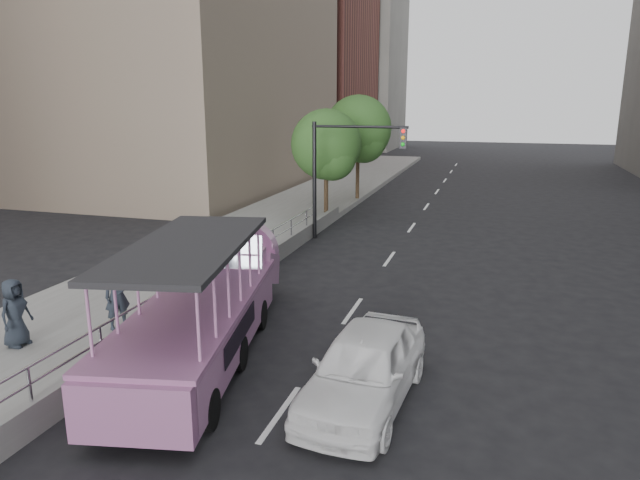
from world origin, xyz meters
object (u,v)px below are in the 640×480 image
pedestrian_far (15,313)px  parking_sign (221,259)px  car (365,367)px  street_tree_near (328,147)px  street_tree_far (360,132)px  duck_boat (208,306)px  traffic_signal (341,162)px  pedestrian_near (117,295)px

pedestrian_far → parking_sign: size_ratio=0.69×
car → parking_sign: bearing=146.5°
street_tree_near → street_tree_far: size_ratio=0.89×
duck_boat → street_tree_far: (-1.32, 21.57, 3.17)m
street_tree_far → car: bearing=-76.3°
car → pedestrian_far: 8.49m
traffic_signal → street_tree_near: bearing=115.0°
street_tree_near → pedestrian_far: bearing=-98.8°
pedestrian_far → parking_sign: bearing=-34.4°
car → traffic_signal: bearing=111.5°
street_tree_far → duck_boat: bearing=-86.5°
street_tree_near → duck_boat: bearing=-84.4°
pedestrian_far → duck_boat: bearing=-65.2°
car → pedestrian_near: 6.94m
parking_sign → duck_boat: bearing=-70.1°
pedestrian_near → traffic_signal: size_ratio=0.35×
parking_sign → street_tree_near: bearing=92.5°
pedestrian_near → street_tree_far: street_tree_far is taller
car → street_tree_far: size_ratio=0.71×
pedestrian_near → pedestrian_far: bearing=167.2°
traffic_signal → street_tree_near: size_ratio=0.91×
pedestrian_far → car: bearing=-85.7°
pedestrian_near → pedestrian_far: size_ratio=1.09×
car → pedestrian_near: bearing=173.7°
traffic_signal → pedestrian_far: bearing=-107.1°
duck_boat → street_tree_far: size_ratio=1.46×
car → street_tree_near: bearing=113.2°
traffic_signal → street_tree_far: 9.57m
street_tree_far → traffic_signal: bearing=-81.6°
duck_boat → pedestrian_near: size_ratio=5.19×
duck_boat → parking_sign: 2.84m
traffic_signal → street_tree_near: 3.80m
pedestrian_near → traffic_signal: bearing=20.8°
pedestrian_near → street_tree_far: bearing=29.6°
pedestrian_far → traffic_signal: traffic_signal is taller
car → parking_sign: parking_sign is taller
duck_boat → parking_sign: bearing=109.9°
parking_sign → pedestrian_near: bearing=-119.5°
pedestrian_near → parking_sign: parking_sign is taller
traffic_signal → street_tree_far: (-1.40, 9.43, 0.81)m
pedestrian_far → street_tree_near: street_tree_near is taller
pedestrian_far → traffic_signal: size_ratio=0.32×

